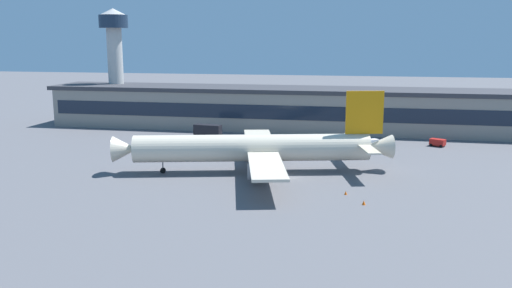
# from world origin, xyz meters

# --- Properties ---
(ground_plane) EXTENTS (600.00, 600.00, 0.00)m
(ground_plane) POSITION_xyz_m (0.00, 0.00, 0.00)
(ground_plane) COLOR #56565B
(terminal_building) EXTENTS (161.85, 18.66, 12.29)m
(terminal_building) POSITION_xyz_m (0.00, 56.54, 6.17)
(terminal_building) COLOR gray
(terminal_building) RESTS_ON ground_plane
(airliner) EXTENTS (55.13, 47.47, 16.22)m
(airliner) POSITION_xyz_m (-7.41, 2.72, 4.95)
(airliner) COLOR beige
(airliner) RESTS_ON ground_plane
(control_tower) EXTENTS (8.97, 8.97, 35.67)m
(control_tower) POSITION_xyz_m (-64.53, 60.22, 22.02)
(control_tower) COLOR #B7B7B2
(control_tower) RESTS_ON ground_plane
(follow_me_car) EXTENTS (4.68, 4.11, 1.85)m
(follow_me_car) POSITION_xyz_m (15.11, 33.64, 1.09)
(follow_me_car) COLOR white
(follow_me_car) RESTS_ON ground_plane
(baggage_tug) EXTENTS (4.12, 3.48, 1.85)m
(baggage_tug) POSITION_xyz_m (31.64, 37.54, 1.09)
(baggage_tug) COLOR red
(baggage_tug) RESTS_ON ground_plane
(catering_truck) EXTENTS (7.47, 3.50, 4.15)m
(catering_truck) POSITION_xyz_m (-26.99, 34.51, 2.29)
(catering_truck) COLOR black
(catering_truck) RESTS_ON ground_plane
(traffic_cone_0) EXTENTS (0.53, 0.53, 0.66)m
(traffic_cone_0) POSITION_xyz_m (10.72, -9.96, 0.33)
(traffic_cone_0) COLOR #F2590C
(traffic_cone_0) RESTS_ON ground_plane
(traffic_cone_1) EXTENTS (0.59, 0.59, 0.74)m
(traffic_cone_1) POSITION_xyz_m (13.78, -15.28, 0.37)
(traffic_cone_1) COLOR #F2590C
(traffic_cone_1) RESTS_ON ground_plane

